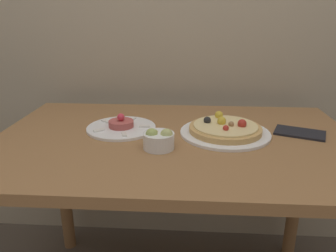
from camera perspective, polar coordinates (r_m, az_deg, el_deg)
dining_table at (r=1.19m, az=1.13°, el=-6.68°), size 1.27×0.81×0.78m
pizza_plate at (r=1.19m, az=9.91°, el=-0.64°), size 0.32×0.32×0.06m
tartare_plate at (r=1.23m, az=-8.13°, el=-0.12°), size 0.26×0.26×0.06m
small_bowl at (r=1.05m, az=-1.63°, el=-2.35°), size 0.10×0.10×0.07m
napkin at (r=1.27m, az=21.96°, el=-1.10°), size 0.20×0.16×0.01m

